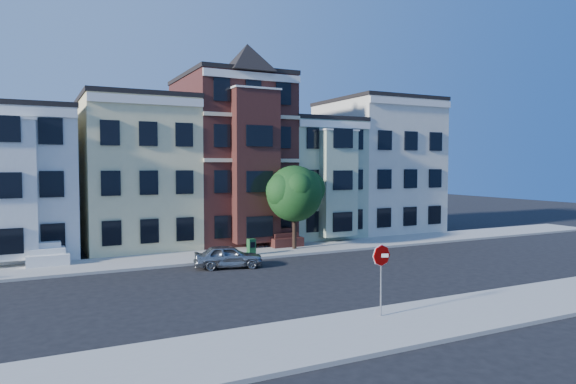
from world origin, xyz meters
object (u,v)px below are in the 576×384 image
newspaper_box (251,247)px  stop_sign (381,276)px  street_tree (294,197)px  parked_car (228,256)px

newspaper_box → stop_sign: bearing=-98.5°
street_tree → parked_car: bearing=-150.1°
street_tree → stop_sign: 15.60m
street_tree → newspaper_box: bearing=-165.6°
street_tree → newspaper_box: 4.60m
parked_car → stop_sign: (1.71, -11.55, 1.00)m
street_tree → newspaper_box: (-3.45, -0.88, -2.91)m
street_tree → newspaper_box: street_tree is taller
stop_sign → parked_car: bearing=116.0°
stop_sign → street_tree: bearing=92.1°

